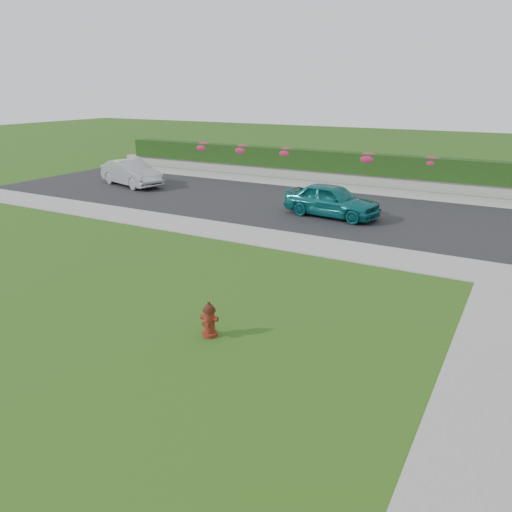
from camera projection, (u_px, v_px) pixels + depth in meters
The scene contains 14 objects.
ground at pixel (94, 360), 9.74m from camera, with size 120.00×120.00×0.00m, color black.
street_far at pixel (241, 199), 23.61m from camera, with size 26.00×8.00×0.04m, color black.
sidewalk_far at pixel (155, 220), 19.94m from camera, with size 24.00×2.00×0.04m, color gray.
sidewalk_beyond at pixel (356, 189), 25.90m from camera, with size 34.00×2.00×0.04m, color gray.
retaining_wall at pixel (365, 180), 27.05m from camera, with size 34.00×0.40×0.60m, color gray.
hedge at pixel (367, 164), 26.86m from camera, with size 32.00×0.90×1.10m, color black.
fire_hydrant at pixel (209, 320), 10.59m from camera, with size 0.41×0.38×0.79m.
sedan_teal at pixel (332, 200), 20.22m from camera, with size 1.58×3.94×1.34m, color #0C5B5E.
sedan_silver at pixel (131, 173), 26.63m from camera, with size 1.43×4.10×1.35m, color #A7A9AF.
flower_clump_a at pixel (204, 147), 31.57m from camera, with size 1.29×0.83×0.65m, color #BD205D.
flower_clump_b at pixel (243, 150), 30.25m from camera, with size 1.30×0.84×0.65m, color #BD205D.
flower_clump_c at pixel (287, 153), 28.89m from camera, with size 1.26×0.81×0.63m, color #BD205D.
flower_clump_d at pixel (369, 159), 26.64m from camera, with size 1.31×0.84×0.66m, color #BD205D.
flower_clump_e at pixel (432, 162), 25.13m from camera, with size 1.18×0.76×0.59m, color #BD205D.
Camera 1 is at (6.95, -5.93, 5.06)m, focal length 35.00 mm.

